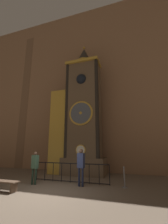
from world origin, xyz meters
name	(u,v)px	position (x,y,z in m)	size (l,w,h in m)	color
ground_plane	(44,194)	(0.00, 0.00, 0.00)	(28.00, 28.00, 0.00)	brown
cathedral_back_wall	(86,82)	(-0.09, 6.11, 7.68)	(24.00, 0.32, 15.37)	#936B4C
clock_tower	(79,116)	(-0.23, 4.66, 4.23)	(4.15, 1.83, 10.26)	brown
railing_fence	(70,172)	(0.22, 2.23, 0.56)	(4.37, 0.05, 1.02)	black
visitor_near	(35,165)	(-1.40, 1.19, 0.99)	(0.37, 0.28, 1.65)	#213427
visitor_far	(81,163)	(1.05, 1.63, 1.09)	(0.37, 0.27, 1.80)	#1B213A
stanchion_post	(125,181)	(3.13, 2.05, 0.30)	(0.28, 0.28, 0.96)	gray
visitor_bench	(3,184)	(-1.91, -0.27, 0.32)	(1.46, 0.40, 0.44)	brown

